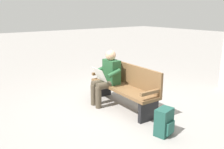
# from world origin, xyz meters

# --- Properties ---
(ground_plane) EXTENTS (40.00, 40.00, 0.00)m
(ground_plane) POSITION_xyz_m (0.00, 0.00, 0.00)
(ground_plane) COLOR gray
(bench_near) EXTENTS (1.82, 0.56, 0.90)m
(bench_near) POSITION_xyz_m (-0.00, -0.07, 0.46)
(bench_near) COLOR brown
(bench_near) RESTS_ON ground
(person_seated) EXTENTS (0.58, 0.59, 1.18)m
(person_seated) POSITION_xyz_m (0.35, 0.15, 0.63)
(person_seated) COLOR #23512D
(person_seated) RESTS_ON ground
(backpack) EXTENTS (0.29, 0.34, 0.46)m
(backpack) POSITION_xyz_m (-1.33, 0.21, 0.22)
(backpack) COLOR #1E4C42
(backpack) RESTS_ON ground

